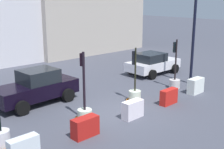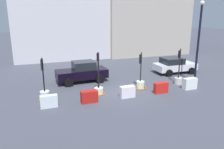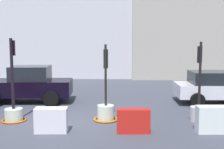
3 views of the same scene
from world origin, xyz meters
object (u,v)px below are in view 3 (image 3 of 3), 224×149
traffic_light_2 (106,109)px  construction_barrier_3 (133,121)px  car_black_sedan (28,85)px  construction_barrier_2 (51,120)px  traffic_light_1 (14,108)px  construction_barrier_4 (213,119)px  traffic_light_3 (199,107)px  car_white_van (216,87)px

traffic_light_2 → construction_barrier_3: (0.95, -1.48, -0.04)m
car_black_sedan → construction_barrier_2: bearing=-65.0°
traffic_light_2 → construction_barrier_2: traffic_light_2 is taller
traffic_light_1 → construction_barrier_4: (6.96, -1.27, -0.05)m
construction_barrier_2 → car_black_sedan: (-2.18, 4.69, 0.45)m
traffic_light_2 → car_black_sedan: 5.07m
traffic_light_1 → car_black_sedan: (-0.48, 3.35, 0.38)m
traffic_light_3 → construction_barrier_2: bearing=-164.4°
traffic_light_1 → construction_barrier_3: size_ratio=2.87×
traffic_light_1 → construction_barrier_2: 2.16m
construction_barrier_3 → construction_barrier_4: construction_barrier_4 is taller
construction_barrier_4 → car_white_van: (1.66, 4.56, 0.34)m
construction_barrier_2 → traffic_light_3: bearing=15.6°
construction_barrier_3 → construction_barrier_4: size_ratio=1.00×
traffic_light_1 → traffic_light_3: traffic_light_1 is taller
traffic_light_3 → car_black_sedan: (-7.37, 3.23, 0.33)m
car_white_van → traffic_light_2: bearing=-148.8°
construction_barrier_4 → car_white_van: car_white_van is taller
traffic_light_2 → car_white_van: size_ratio=0.71×
traffic_light_2 → construction_barrier_2: size_ratio=2.70×
traffic_light_2 → construction_barrier_3: size_ratio=2.66×
traffic_light_1 → car_white_van: size_ratio=0.76×
traffic_light_1 → construction_barrier_4: traffic_light_1 is taller
traffic_light_2 → car_black_sedan: size_ratio=0.65×
car_black_sedan → car_white_van: bearing=-0.4°
construction_barrier_2 → car_black_sedan: size_ratio=0.24×
traffic_light_3 → car_black_sedan: traffic_light_3 is taller
traffic_light_1 → construction_barrier_4: bearing=-10.4°
car_black_sedan → traffic_light_2: bearing=-39.4°
car_white_van → traffic_light_1: bearing=-159.1°
traffic_light_1 → car_white_van: bearing=20.9°
construction_barrier_3 → traffic_light_3: bearing=30.1°
traffic_light_3 → traffic_light_2: bearing=179.6°
construction_barrier_2 → traffic_light_2: bearing=40.7°
traffic_light_2 → traffic_light_3: traffic_light_3 is taller
traffic_light_3 → car_black_sedan: size_ratio=0.68×
traffic_light_2 → traffic_light_3: size_ratio=0.97×
traffic_light_3 → construction_barrier_2: size_ratio=2.79×
construction_barrier_2 → construction_barrier_4: 5.26m
traffic_light_3 → construction_barrier_4: (0.07, -1.39, -0.09)m
construction_barrier_3 → car_white_van: car_white_van is taller
construction_barrier_3 → traffic_light_1: bearing=163.0°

